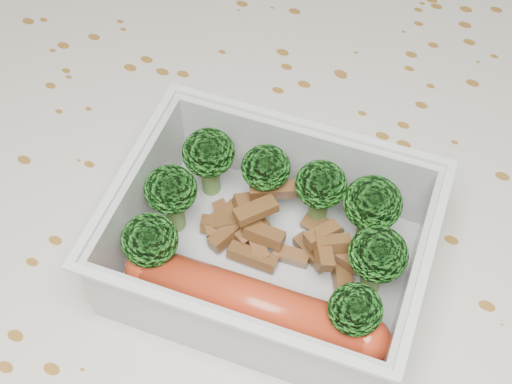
% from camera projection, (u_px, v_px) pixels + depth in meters
% --- Properties ---
extents(dining_table, '(1.40, 0.90, 0.75)m').
position_uv_depth(dining_table, '(267.00, 280.00, 0.51)').
color(dining_table, brown).
rests_on(dining_table, ground).
extents(tablecloth, '(1.46, 0.96, 0.19)m').
position_uv_depth(tablecloth, '(268.00, 244.00, 0.47)').
color(tablecloth, beige).
rests_on(tablecloth, dining_table).
extents(lunch_container, '(0.18, 0.15, 0.06)m').
position_uv_depth(lunch_container, '(269.00, 250.00, 0.40)').
color(lunch_container, silver).
rests_on(lunch_container, tablecloth).
extents(broccoli_florets, '(0.15, 0.11, 0.05)m').
position_uv_depth(broccoli_florets, '(278.00, 212.00, 0.40)').
color(broccoli_florets, '#608C3F').
rests_on(broccoli_florets, lunch_container).
extents(meat_pile, '(0.10, 0.05, 0.03)m').
position_uv_depth(meat_pile, '(270.00, 232.00, 0.41)').
color(meat_pile, brown).
rests_on(meat_pile, lunch_container).
extents(sausage, '(0.15, 0.04, 0.03)m').
position_uv_depth(sausage, '(254.00, 304.00, 0.38)').
color(sausage, '#B03318').
rests_on(sausage, lunch_container).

